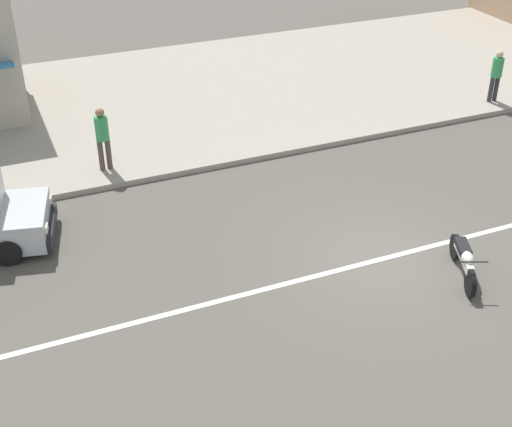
# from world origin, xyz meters

# --- Properties ---
(ground_plane) EXTENTS (160.00, 160.00, 0.00)m
(ground_plane) POSITION_xyz_m (0.00, 0.00, 0.00)
(ground_plane) COLOR #544F47
(lane_centre_stripe) EXTENTS (50.40, 0.14, 0.01)m
(lane_centre_stripe) POSITION_xyz_m (0.00, 0.00, 0.00)
(lane_centre_stripe) COLOR silver
(lane_centre_stripe) RESTS_ON ground
(kerb_strip) EXTENTS (68.00, 10.00, 0.15)m
(kerb_strip) POSITION_xyz_m (0.00, 10.32, 0.07)
(kerb_strip) COLOR #9E9384
(kerb_strip) RESTS_ON ground
(motorcycle_0) EXTENTS (0.92, 1.75, 0.80)m
(motorcycle_0) POSITION_xyz_m (1.18, -1.17, 0.42)
(motorcycle_0) COLOR black
(motorcycle_0) RESTS_ON ground
(pedestrian_mid_kerb) EXTENTS (0.34, 0.34, 1.71)m
(pedestrian_mid_kerb) POSITION_xyz_m (-4.62, 6.19, 1.15)
(pedestrian_mid_kerb) COLOR #4C4238
(pedestrian_mid_kerb) RESTS_ON kerb_strip
(pedestrian_by_shop) EXTENTS (0.34, 0.34, 1.64)m
(pedestrian_by_shop) POSITION_xyz_m (7.70, 6.03, 1.11)
(pedestrian_by_shop) COLOR #333338
(pedestrian_by_shop) RESTS_ON kerb_strip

